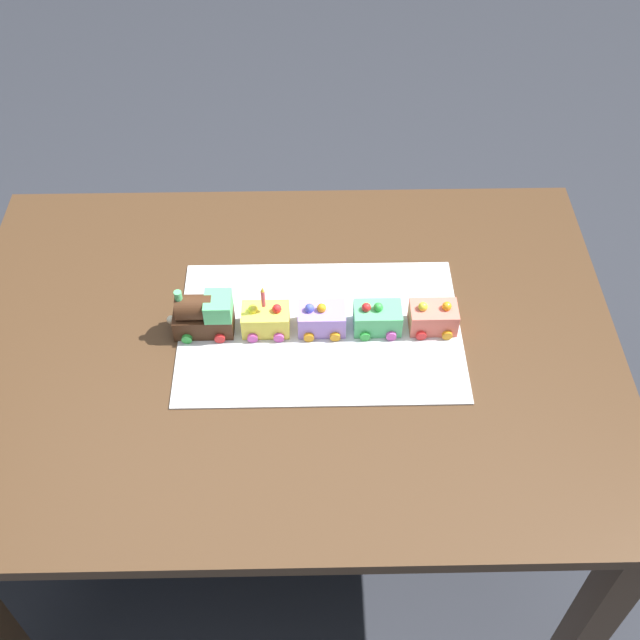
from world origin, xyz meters
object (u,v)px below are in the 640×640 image
Objects in this scene: birthday_candle at (263,297)px; cake_locomotive at (204,315)px; cake_car_caboose_coral at (433,317)px; dining_table at (290,373)px; cake_car_tanker_lavender at (321,319)px; cake_car_hopper_lemon at (266,320)px; cake_car_flatbed_mint_green at (377,318)px.

cake_locomotive is at bearing 180.00° from birthday_candle.
birthday_candle is (-0.36, -0.00, 0.07)m from cake_car_caboose_coral.
dining_table is at bearing -173.37° from cake_car_caboose_coral.
cake_locomotive is at bearing -180.00° from cake_car_tanker_lavender.
cake_car_caboose_coral is (0.31, 0.04, 0.14)m from dining_table.
cake_car_tanker_lavender is 1.82× the size of birthday_candle.
cake_car_caboose_coral is at bearing 0.00° from cake_car_hopper_lemon.
dining_table is 0.24m from cake_locomotive.
dining_table is 14.00× the size of cake_car_tanker_lavender.
cake_locomotive is at bearing -180.00° from cake_car_flatbed_mint_green.
dining_table is 0.22m from birthday_candle.
cake_car_tanker_lavender is at bearing 26.98° from dining_table.
birthday_candle reaches higher than cake_car_hopper_lemon.
cake_locomotive is (-0.18, 0.04, 0.16)m from dining_table.
cake_car_hopper_lemon is at bearing 180.00° from cake_car_tanker_lavender.
cake_locomotive is 1.40× the size of cake_car_hopper_lemon.
cake_car_hopper_lemon is at bearing 0.00° from cake_locomotive.
dining_table is 0.24m from cake_car_flatbed_mint_green.
cake_car_tanker_lavender and cake_car_caboose_coral have the same top height.
cake_car_caboose_coral reaches higher than dining_table.
cake_locomotive reaches higher than dining_table.
cake_car_tanker_lavender and cake_car_flatbed_mint_green have the same top height.
cake_car_flatbed_mint_green is 1.00× the size of cake_car_caboose_coral.
cake_locomotive is 1.40× the size of cake_car_caboose_coral.
cake_car_caboose_coral is (0.12, 0.00, 0.00)m from cake_car_flatbed_mint_green.
dining_table is 14.00× the size of cake_car_hopper_lemon.
cake_car_flatbed_mint_green is at bearing 0.00° from cake_locomotive.
cake_car_tanker_lavender is at bearing 0.00° from cake_car_hopper_lemon.
cake_car_tanker_lavender is at bearing 0.00° from cake_locomotive.
cake_locomotive is 1.40× the size of cake_car_flatbed_mint_green.
birthday_candle is at bearing -180.00° from cake_car_hopper_lemon.
cake_car_hopper_lemon is at bearing 0.00° from birthday_candle.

